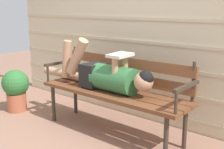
# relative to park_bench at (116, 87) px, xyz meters

# --- Properties ---
(ground_plane) EXTENTS (12.00, 12.00, 0.00)m
(ground_plane) POSITION_rel_park_bench_xyz_m (0.00, -0.23, -0.51)
(ground_plane) COLOR #936B56
(house_siding) EXTENTS (4.60, 0.08, 2.14)m
(house_siding) POSITION_rel_park_bench_xyz_m (0.00, 0.55, 0.56)
(house_siding) COLOR beige
(house_siding) RESTS_ON ground
(park_bench) EXTENTS (1.74, 0.48, 0.85)m
(park_bench) POSITION_rel_park_bench_xyz_m (0.00, 0.00, 0.00)
(park_bench) COLOR brown
(park_bench) RESTS_ON ground
(reclining_person) EXTENTS (1.67, 0.28, 0.54)m
(reclining_person) POSITION_rel_park_bench_xyz_m (-0.11, -0.07, 0.13)
(reclining_person) COLOR #33703D
(potted_plant) EXTENTS (0.35, 0.35, 0.55)m
(potted_plant) POSITION_rel_park_bench_xyz_m (-1.41, -0.34, -0.20)
(potted_plant) COLOR #AD5B3D
(potted_plant) RESTS_ON ground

